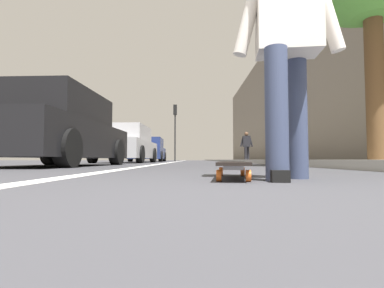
% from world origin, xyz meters
% --- Properties ---
extents(ground_plane, '(80.00, 80.00, 0.00)m').
position_xyz_m(ground_plane, '(10.00, 0.00, 0.00)').
color(ground_plane, '#38383D').
extents(lane_stripe_white, '(52.00, 0.16, 0.01)m').
position_xyz_m(lane_stripe_white, '(20.00, 1.25, 0.00)').
color(lane_stripe_white, silver).
rests_on(lane_stripe_white, ground).
extents(sidewalk_curb, '(52.00, 3.20, 0.13)m').
position_xyz_m(sidewalk_curb, '(18.00, -3.28, 0.06)').
color(sidewalk_curb, '#9E9B93').
rests_on(sidewalk_curb, ground).
extents(building_facade, '(40.00, 1.20, 9.29)m').
position_xyz_m(building_facade, '(22.00, -6.40, 4.65)').
color(building_facade, slate).
rests_on(building_facade, ground).
extents(skateboard, '(0.86, 0.30, 0.11)m').
position_xyz_m(skateboard, '(1.01, 0.05, 0.09)').
color(skateboard, orange).
rests_on(skateboard, ground).
extents(skater_person, '(0.44, 0.72, 1.64)m').
position_xyz_m(skater_person, '(0.87, -0.30, 0.94)').
color(skater_person, '#384260').
rests_on(skater_person, ground).
extents(parked_car_near, '(4.12, 2.02, 1.47)m').
position_xyz_m(parked_car_near, '(4.83, 3.04, 0.70)').
color(parked_car_near, black).
rests_on(parked_car_near, ground).
extents(parked_car_mid, '(4.32, 2.11, 1.48)m').
position_xyz_m(parked_car_mid, '(10.84, 3.01, 0.71)').
color(parked_car_mid, '#B7B7BC').
rests_on(parked_car_mid, ground).
extents(parked_car_far, '(4.40, 2.03, 1.47)m').
position_xyz_m(parked_car_far, '(17.31, 3.05, 0.70)').
color(parked_car_far, navy).
rests_on(parked_car_far, ground).
extents(traffic_light, '(0.33, 0.28, 4.48)m').
position_xyz_m(traffic_light, '(21.99, 1.65, 3.08)').
color(traffic_light, '#2D2D2D').
rests_on(traffic_light, ground).
extents(pedestrian_distant, '(0.46, 0.72, 1.65)m').
position_xyz_m(pedestrian_distant, '(14.95, -2.68, 0.94)').
color(pedestrian_distant, black).
rests_on(pedestrian_distant, ground).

